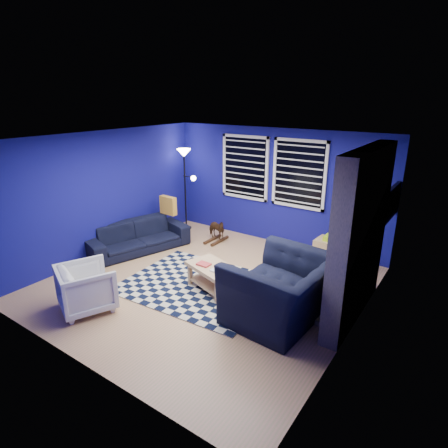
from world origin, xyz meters
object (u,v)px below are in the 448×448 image
at_px(cabinet, 332,253).
at_px(floor_lamp, 185,164).
at_px(armchair_big, 281,290).
at_px(rocking_horse, 216,229).
at_px(sofa, 137,237).
at_px(armchair_bent, 86,288).
at_px(coffee_table, 213,273).
at_px(tv, 391,203).

relative_size(cabinet, floor_lamp, 0.34).
bearing_deg(armchair_big, rocking_horse, -123.37).
relative_size(sofa, floor_lamp, 1.09).
bearing_deg(armchair_bent, coffee_table, -105.09).
xyz_separation_m(sofa, cabinet, (3.66, 1.56, -0.04)).
distance_m(armchair_big, coffee_table, 1.33).
distance_m(tv, rocking_horse, 3.65).
bearing_deg(cabinet, tv, 6.85).
bearing_deg(cabinet, armchair_big, -87.50).
xyz_separation_m(coffee_table, floor_lamp, (-2.36, 2.12, 1.28)).
bearing_deg(armchair_big, armchair_bent, -56.93).
height_order(tv, floor_lamp, floor_lamp).
distance_m(sofa, armchair_bent, 2.31).
relative_size(armchair_bent, cabinet, 1.20).
height_order(sofa, armchair_bent, armchair_bent).
distance_m(armchair_big, cabinet, 2.18).
height_order(armchair_bent, coffee_table, armchair_bent).
bearing_deg(sofa, cabinet, -49.65).
bearing_deg(cabinet, armchair_bent, -122.75).
bearing_deg(armchair_bent, tv, -109.87).
bearing_deg(rocking_horse, cabinet, -74.57).
xyz_separation_m(armchair_bent, cabinet, (2.58, 3.60, -0.08)).
relative_size(sofa, rocking_horse, 3.89).
xyz_separation_m(armchair_big, cabinet, (0.02, 2.17, -0.20)).
bearing_deg(coffee_table, sofa, 168.40).
xyz_separation_m(armchair_bent, coffee_table, (1.25, 1.56, -0.04)).
bearing_deg(armchair_bent, rocking_horse, -66.26).
height_order(armchair_bent, rocking_horse, armchair_bent).
relative_size(rocking_horse, coffee_table, 0.52).
bearing_deg(floor_lamp, tv, -0.34).
bearing_deg(armchair_big, floor_lamp, -117.59).
height_order(sofa, floor_lamp, floor_lamp).
bearing_deg(rocking_horse, coffee_table, -134.62).
distance_m(tv, floor_lamp, 4.58).
xyz_separation_m(tv, armchair_big, (-0.90, -2.23, -0.92)).
bearing_deg(floor_lamp, armchair_big, -31.61).
bearing_deg(cabinet, floor_lamp, -178.47).
height_order(armchair_big, armchair_bent, armchair_big).
distance_m(armchair_bent, coffee_table, 2.00).
distance_m(tv, sofa, 4.95).
bearing_deg(floor_lamp, rocking_horse, -14.96).
distance_m(rocking_horse, coffee_table, 2.22).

